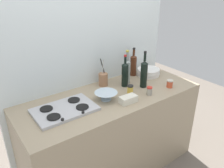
# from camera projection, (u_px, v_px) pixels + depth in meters

# --- Properties ---
(ground_plane) EXTENTS (6.00, 6.00, 0.00)m
(ground_plane) POSITION_uv_depth(u_px,v_px,m) (112.00, 166.00, 2.54)
(ground_plane) COLOR #6B6056
(ground_plane) RESTS_ON ground
(counter_block) EXTENTS (1.80, 0.70, 0.90)m
(counter_block) POSITION_uv_depth(u_px,v_px,m) (112.00, 134.00, 2.35)
(counter_block) COLOR tan
(counter_block) RESTS_ON ground
(backsplash_panel) EXTENTS (1.90, 0.06, 2.16)m
(backsplash_panel) POSITION_uv_depth(u_px,v_px,m) (91.00, 66.00, 2.36)
(backsplash_panel) COLOR silver
(backsplash_panel) RESTS_ON ground
(stovetop_hob) EXTENTS (0.51, 0.34, 0.04)m
(stovetop_hob) POSITION_uv_depth(u_px,v_px,m) (65.00, 109.00, 1.90)
(stovetop_hob) COLOR #B2B2B7
(stovetop_hob) RESTS_ON counter_block
(plate_stack) EXTENTS (0.26, 0.26, 0.08)m
(plate_stack) POSITION_uv_depth(u_px,v_px,m) (148.00, 72.00, 2.60)
(plate_stack) COLOR white
(plate_stack) RESTS_ON counter_block
(wine_bottle_leftmost) EXTENTS (0.07, 0.07, 0.34)m
(wine_bottle_leftmost) POSITION_uv_depth(u_px,v_px,m) (125.00, 74.00, 2.30)
(wine_bottle_leftmost) COLOR black
(wine_bottle_leftmost) RESTS_ON counter_block
(wine_bottle_mid_left) EXTENTS (0.07, 0.07, 0.32)m
(wine_bottle_mid_left) POSITION_uv_depth(u_px,v_px,m) (133.00, 65.00, 2.57)
(wine_bottle_mid_left) COLOR #472314
(wine_bottle_mid_left) RESTS_ON counter_block
(wine_bottle_mid_right) EXTENTS (0.07, 0.07, 0.36)m
(wine_bottle_mid_right) POSITION_uv_depth(u_px,v_px,m) (127.00, 70.00, 2.38)
(wine_bottle_mid_right) COLOR gray
(wine_bottle_mid_right) RESTS_ON counter_block
(wine_bottle_rightmost) EXTENTS (0.07, 0.07, 0.38)m
(wine_bottle_rightmost) POSITION_uv_depth(u_px,v_px,m) (144.00, 73.00, 2.28)
(wine_bottle_rightmost) COLOR black
(wine_bottle_rightmost) RESTS_ON counter_block
(mixing_bowl) EXTENTS (0.21, 0.21, 0.08)m
(mixing_bowl) POSITION_uv_depth(u_px,v_px,m) (106.00, 96.00, 2.06)
(mixing_bowl) COLOR silver
(mixing_bowl) RESTS_ON counter_block
(butter_dish) EXTENTS (0.16, 0.09, 0.06)m
(butter_dish) POSITION_uv_depth(u_px,v_px,m) (128.00, 99.00, 2.02)
(butter_dish) COLOR silver
(butter_dish) RESTS_ON counter_block
(utensil_crock) EXTENTS (0.10, 0.10, 0.28)m
(utensil_crock) POSITION_uv_depth(u_px,v_px,m) (103.00, 79.00, 2.34)
(utensil_crock) COLOR #996B4C
(utensil_crock) RESTS_ON counter_block
(condiment_jar_front) EXTENTS (0.06, 0.06, 0.09)m
(condiment_jar_front) POSITION_uv_depth(u_px,v_px,m) (130.00, 89.00, 2.18)
(condiment_jar_front) COLOR gold
(condiment_jar_front) RESTS_ON counter_block
(condiment_jar_rear) EXTENTS (0.06, 0.06, 0.08)m
(condiment_jar_rear) POSITION_uv_depth(u_px,v_px,m) (170.00, 84.00, 2.31)
(condiment_jar_rear) COLOR #C64C2D
(condiment_jar_rear) RESTS_ON counter_block
(condiment_jar_spare) EXTENTS (0.05, 0.05, 0.08)m
(condiment_jar_spare) POSITION_uv_depth(u_px,v_px,m) (149.00, 91.00, 2.16)
(condiment_jar_spare) COLOR #9E998C
(condiment_jar_spare) RESTS_ON counter_block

